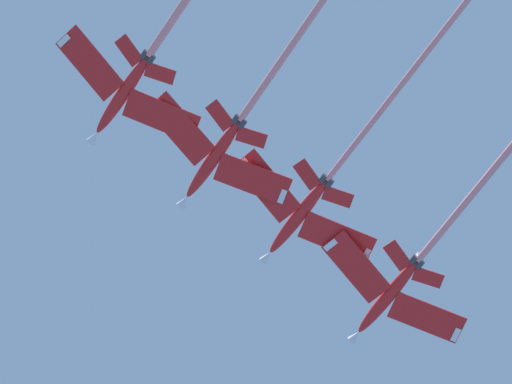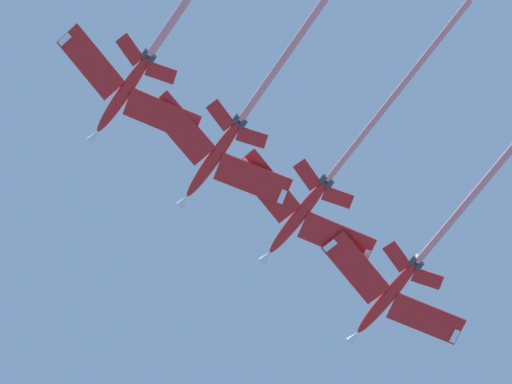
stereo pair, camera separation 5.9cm
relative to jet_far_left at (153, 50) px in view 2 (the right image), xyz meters
The scene contains 4 objects.
jet_far_left is the anchor object (origin of this frame).
jet_inner_left 13.19m from the jet_far_left, 96.77° to the right, with size 41.14×19.96×14.01m.
jet_centre 25.86m from the jet_far_left, 93.73° to the right, with size 38.52×20.02×13.58m.
jet_inner_right 40.26m from the jet_far_left, 95.47° to the right, with size 41.87×20.00×14.13m.
Camera 2 is at (-13.00, -2.62, 1.96)m, focal length 80.33 mm.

